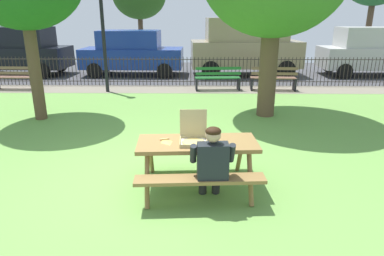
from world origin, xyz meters
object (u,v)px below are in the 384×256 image
object	(u,v)px
park_bench_center	(218,79)
parked_car_center	(132,52)
picnic_table_foreground	(197,152)
pizza_slice_on_table	(166,141)
adult_at_table	(212,162)
parked_car_left	(15,50)
pizza_box_open	(193,136)
lamp_post_walkway	(102,18)
parked_car_right	(245,45)
park_bench_left	(15,78)
parked_car_far_right	(375,50)
park_bench_right	(273,79)

from	to	relation	value
park_bench_center	parked_car_center	world-z (taller)	parked_car_center
picnic_table_foreground	pizza_slice_on_table	size ratio (longest dim) A/B	6.97
picnic_table_foreground	adult_at_table	size ratio (longest dim) A/B	1.59
adult_at_table	parked_car_left	bearing A→B (deg)	126.68
pizza_box_open	parked_car_left	distance (m)	13.34
adult_at_table	parked_car_left	size ratio (longest dim) A/B	0.25
lamp_post_walkway	pizza_slice_on_table	bearing A→B (deg)	-69.17
pizza_box_open	adult_at_table	bearing A→B (deg)	-61.27
parked_car_center	parked_car_right	distance (m)	5.01
park_bench_left	parked_car_far_right	world-z (taller)	parked_car_far_right
pizza_box_open	park_bench_left	distance (m)	9.85
parked_car_left	parked_car_right	xyz separation A→B (m)	(10.18, 0.00, 0.21)
park_bench_left	parked_car_far_right	xyz separation A→B (m)	(14.32, 3.26, 0.68)
lamp_post_walkway	parked_car_left	bearing A→B (deg)	144.09
lamp_post_walkway	parked_car_far_right	size ratio (longest dim) A/B	0.88
park_bench_right	parked_car_left	xyz separation A→B (m)	(-10.78, 3.26, 0.68)
parked_car_left	parked_car_far_right	size ratio (longest dim) A/B	1.01
pizza_slice_on_table	parked_car_far_right	distance (m)	13.46
park_bench_left	park_bench_center	distance (m)	7.28
pizza_box_open	pizza_slice_on_table	distance (m)	0.42
park_bench_right	parked_car_center	distance (m)	6.51
park_bench_center	lamp_post_walkway	size ratio (longest dim) A/B	0.40
adult_at_table	park_bench_right	distance (m)	8.26
adult_at_table	park_bench_left	world-z (taller)	adult_at_table
adult_at_table	parked_car_center	bearing A→B (deg)	105.59
adult_at_table	park_bench_left	bearing A→B (deg)	130.67
park_bench_center	parked_car_left	bearing A→B (deg)	159.68
parked_car_left	parked_car_center	distance (m)	5.18
parked_car_right	parked_car_far_right	bearing A→B (deg)	-0.00
park_bench_right	parked_car_left	world-z (taller)	parked_car_left
pizza_slice_on_table	parked_car_far_right	world-z (taller)	parked_car_far_right
pizza_box_open	parked_car_right	xyz separation A→B (m)	(2.15, 10.65, 0.45)
pizza_box_open	park_bench_right	size ratio (longest dim) A/B	0.29
pizza_box_open	parked_car_center	distance (m)	11.03
park_bench_center	parked_car_right	bearing A→B (deg)	67.19
pizza_slice_on_table	park_bench_left	distance (m)	9.58
adult_at_table	park_bench_center	distance (m)	7.89
picnic_table_foreground	adult_at_table	world-z (taller)	adult_at_table
park_bench_right	parked_car_far_right	world-z (taller)	parked_car_far_right
park_bench_center	park_bench_left	bearing A→B (deg)	-180.00
park_bench_left	parked_car_right	distance (m)	9.29
park_bench_center	lamp_post_walkway	xyz separation A→B (m)	(-3.89, -0.30, 2.07)
lamp_post_walkway	parked_car_far_right	distance (m)	11.57
parked_car_center	park_bench_center	bearing A→B (deg)	-41.97
park_bench_center	pizza_box_open	bearing A→B (deg)	-96.03
picnic_table_foreground	parked_car_left	distance (m)	13.37
picnic_table_foreground	parked_car_left	bearing A→B (deg)	127.24
park_bench_left	park_bench_center	bearing A→B (deg)	0.00
parked_car_center	parked_car_right	size ratio (longest dim) A/B	0.92
picnic_table_foreground	pizza_box_open	world-z (taller)	pizza_box_open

